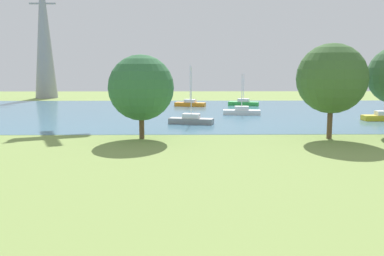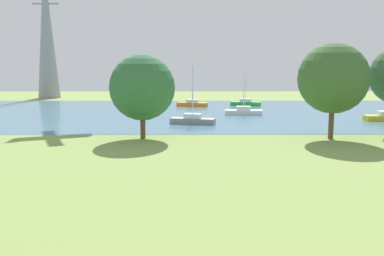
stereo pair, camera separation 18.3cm
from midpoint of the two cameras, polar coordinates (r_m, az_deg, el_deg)
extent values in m
plane|color=#7F994C|center=(30.12, 1.46, -3.33)|extent=(160.00, 160.00, 0.00)
cube|color=teal|center=(57.82, 0.37, 2.21)|extent=(140.00, 40.00, 0.02)
cube|color=yellow|center=(53.11, 24.56, 1.28)|extent=(4.83, 1.61, 0.60)
cube|color=white|center=(53.06, 24.59, 1.87)|extent=(1.82, 1.14, 0.50)
cube|color=orange|center=(66.38, -0.34, 3.25)|extent=(5.03, 2.83, 0.60)
cube|color=white|center=(66.33, -0.34, 3.72)|extent=(2.04, 1.58, 0.50)
cylinder|color=silver|center=(66.18, -0.34, 6.07)|extent=(0.10, 0.10, 5.94)
cube|color=green|center=(68.29, 6.95, 3.33)|extent=(5.03, 2.88, 0.60)
cube|color=white|center=(68.24, 6.96, 3.79)|extent=(2.05, 1.59, 0.50)
cylinder|color=silver|center=(68.12, 6.99, 5.47)|extent=(0.10, 0.10, 4.51)
cube|color=white|center=(54.74, 6.68, 2.15)|extent=(4.94, 2.02, 0.60)
cube|color=white|center=(54.69, 6.69, 2.72)|extent=(1.91, 1.29, 0.50)
cylinder|color=silver|center=(54.53, 6.72, 4.89)|extent=(0.10, 0.10, 4.65)
cube|color=gray|center=(45.39, -0.23, 0.97)|extent=(5.02, 2.65, 0.60)
cube|color=white|center=(45.33, -0.23, 1.66)|extent=(2.02, 1.51, 0.50)
cylinder|color=silver|center=(45.11, -0.23, 4.84)|extent=(0.10, 0.10, 5.54)
cylinder|color=brown|center=(36.05, -7.02, 0.46)|extent=(0.44, 0.44, 2.42)
sphere|color=#30663C|center=(35.77, -7.10, 5.48)|extent=(5.57, 5.57, 5.57)
cylinder|color=brown|center=(37.59, 18.14, 0.93)|extent=(0.44, 0.44, 3.07)
sphere|color=#3A5F2F|center=(37.34, 18.38, 6.43)|extent=(5.91, 5.91, 5.91)
cone|color=gray|center=(90.32, -19.62, 12.47)|extent=(4.40, 4.40, 27.04)
cube|color=gray|center=(90.88, -19.78, 15.68)|extent=(5.20, 0.30, 0.30)
camera|label=1|loc=(0.09, -90.22, -0.03)|focal=39.13mm
camera|label=2|loc=(0.09, 89.78, 0.03)|focal=39.13mm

